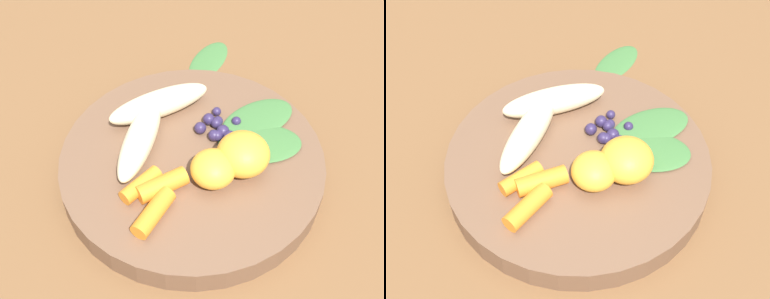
# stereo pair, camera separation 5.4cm
# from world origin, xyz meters

# --- Properties ---
(ground_plane) EXTENTS (2.40, 2.40, 0.00)m
(ground_plane) POSITION_xyz_m (0.00, 0.00, 0.00)
(ground_plane) COLOR brown
(bowl) EXTENTS (0.28, 0.28, 0.03)m
(bowl) POSITION_xyz_m (0.00, 0.00, 0.01)
(bowl) COLOR brown
(bowl) RESTS_ON ground_plane
(banana_peeled_left) EXTENTS (0.12, 0.07, 0.03)m
(banana_peeled_left) POSITION_xyz_m (-0.02, 0.05, 0.05)
(banana_peeled_left) COLOR beige
(banana_peeled_left) RESTS_ON bowl
(banana_peeled_right) EXTENTS (0.12, 0.09, 0.03)m
(banana_peeled_right) POSITION_xyz_m (0.03, 0.07, 0.05)
(banana_peeled_right) COLOR beige
(banana_peeled_right) RESTS_ON bowl
(orange_segment_near) EXTENTS (0.05, 0.05, 0.04)m
(orange_segment_near) POSITION_xyz_m (0.01, -0.05, 0.05)
(orange_segment_near) COLOR #F4A833
(orange_segment_near) RESTS_ON bowl
(orange_segment_far) EXTENTS (0.05, 0.05, 0.03)m
(orange_segment_far) POSITION_xyz_m (-0.02, -0.03, 0.05)
(orange_segment_far) COLOR #F4A833
(orange_segment_far) RESTS_ON bowl
(carrot_front) EXTENTS (0.05, 0.02, 0.02)m
(carrot_front) POSITION_xyz_m (-0.07, 0.02, 0.04)
(carrot_front) COLOR orange
(carrot_front) RESTS_ON bowl
(carrot_mid_left) EXTENTS (0.05, 0.04, 0.02)m
(carrot_mid_left) POSITION_xyz_m (-0.06, 0.00, 0.04)
(carrot_mid_left) COLOR orange
(carrot_mid_left) RESTS_ON bowl
(carrot_mid_right) EXTENTS (0.05, 0.02, 0.02)m
(carrot_mid_right) POSITION_xyz_m (-0.09, -0.01, 0.04)
(carrot_mid_right) COLOR orange
(carrot_mid_right) RESTS_ON bowl
(blueberry_pile) EXTENTS (0.05, 0.05, 0.01)m
(blueberry_pile) POSITION_xyz_m (0.04, -0.01, 0.04)
(blueberry_pile) COLOR #2D234C
(blueberry_pile) RESTS_ON bowl
(kale_leaf_left) EXTENTS (0.10, 0.11, 0.01)m
(kale_leaf_left) POSITION_xyz_m (0.05, -0.05, 0.03)
(kale_leaf_left) COLOR #3D7038
(kale_leaf_left) RESTS_ON bowl
(kale_leaf_right) EXTENTS (0.11, 0.08, 0.01)m
(kale_leaf_right) POSITION_xyz_m (0.08, -0.03, 0.03)
(kale_leaf_right) COLOR #3D7038
(kale_leaf_right) RESTS_ON bowl
(kale_leaf_stray) EXTENTS (0.09, 0.05, 0.01)m
(kale_leaf_stray) POSITION_xyz_m (0.18, 0.09, 0.00)
(kale_leaf_stray) COLOR #3D7038
(kale_leaf_stray) RESTS_ON ground_plane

